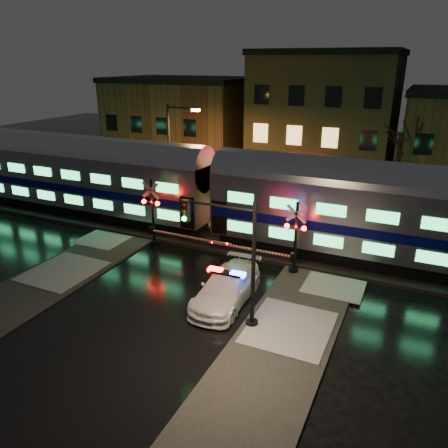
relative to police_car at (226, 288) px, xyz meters
The scene contains 12 objects.
ground 3.68m from the police_car, 146.53° to the left, with size 120.00×120.00×0.00m, color black.
ballast 7.63m from the police_car, 113.25° to the left, with size 90.00×4.20×0.24m, color black.
sidewalk_left 10.34m from the police_car, 157.08° to the right, with size 4.00×20.00×0.12m, color #2D2D2D.
sidewalk_right 5.38m from the police_car, 48.93° to the right, with size 4.00×20.00×0.12m, color #2D2D2D.
building_left 29.07m from the police_car, 123.71° to the left, with size 14.00×10.00×9.00m, color brown.
building_mid 25.00m from the police_car, 92.34° to the left, with size 12.00×11.00×11.50m, color brown.
train 8.50m from the police_car, 120.37° to the left, with size 51.00×3.12×5.92m.
police_car is the anchor object (origin of this frame).
crossing_signal_right 4.72m from the police_car, 67.89° to the left, with size 5.84×0.66×4.14m.
crossing_signal_left 8.00m from the police_car, 147.24° to the left, with size 6.16×0.67×4.36m.
traffic_light 2.93m from the police_car, 56.44° to the right, with size 3.76×0.69×5.82m.
streetlight 15.01m from the police_car, 130.75° to the left, with size 2.71×0.28×8.10m.
Camera 1 is at (10.72, -18.98, 11.07)m, focal length 35.00 mm.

